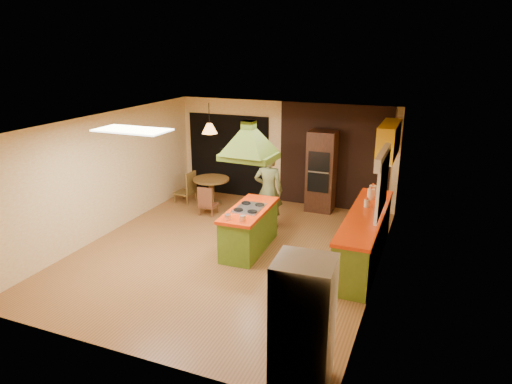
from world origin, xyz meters
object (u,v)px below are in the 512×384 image
at_px(refrigerator, 303,325).
at_px(dining_table, 211,186).
at_px(man, 268,190).
at_px(canister_large, 373,191).
at_px(kitchen_island, 249,229).
at_px(wall_oven, 321,171).

xyz_separation_m(refrigerator, dining_table, (-3.86, 5.24, -0.33)).
bearing_deg(man, refrigerator, 102.92).
bearing_deg(dining_table, canister_large, -9.36).
height_order(man, refrigerator, man).
bearing_deg(canister_large, kitchen_island, -145.86).
bearing_deg(wall_oven, kitchen_island, -105.73).
bearing_deg(dining_table, wall_oven, 13.58).
xyz_separation_m(kitchen_island, dining_table, (-1.87, 2.06, 0.04)).
distance_m(refrigerator, canister_large, 4.60).
distance_m(dining_table, canister_large, 4.05).
distance_m(man, dining_table, 2.06).
bearing_deg(canister_large, dining_table, 170.64).
bearing_deg(kitchen_island, dining_table, 130.61).
relative_size(dining_table, canister_large, 4.25).
distance_m(man, refrigerator, 4.82).
xyz_separation_m(kitchen_island, man, (-0.05, 1.19, 0.41)).
height_order(kitchen_island, refrigerator, refrigerator).
distance_m(kitchen_island, refrigerator, 3.77).
xyz_separation_m(kitchen_island, canister_large, (2.08, 1.41, 0.60)).
relative_size(refrigerator, dining_table, 1.80).
xyz_separation_m(man, dining_table, (-1.82, 0.88, -0.37)).
relative_size(kitchen_island, wall_oven, 0.88).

